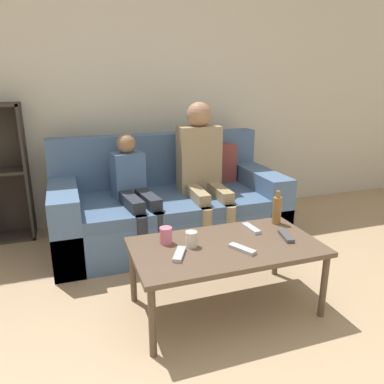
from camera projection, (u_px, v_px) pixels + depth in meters
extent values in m
cube|color=beige|center=(133.00, 87.00, 3.55)|extent=(12.00, 0.06, 2.60)
cube|color=#4C6B93|center=(169.00, 223.00, 3.30)|extent=(1.93, 0.94, 0.33)
cube|color=#466288|center=(171.00, 203.00, 3.16)|extent=(1.49, 0.76, 0.10)
cube|color=#4C6B93|center=(157.00, 159.00, 3.50)|extent=(1.93, 0.18, 0.47)
cube|color=#4C6B93|center=(66.00, 221.00, 3.00)|extent=(0.22, 0.94, 0.59)
cube|color=#4C6B93|center=(256.00, 199.00, 3.53)|extent=(0.22, 0.94, 0.59)
cube|color=#93423D|center=(217.00, 164.00, 3.55)|extent=(0.36, 0.12, 0.36)
cube|color=#332D28|center=(27.00, 172.00, 3.28)|extent=(0.02, 0.28, 1.19)
cylinder|color=brown|center=(152.00, 322.00, 1.90)|extent=(0.04, 0.04, 0.41)
cylinder|color=brown|center=(324.00, 286.00, 2.23)|extent=(0.04, 0.04, 0.41)
cylinder|color=brown|center=(133.00, 273.00, 2.38)|extent=(0.04, 0.04, 0.41)
cylinder|color=brown|center=(276.00, 249.00, 2.71)|extent=(0.04, 0.04, 0.41)
cube|color=brown|center=(226.00, 247.00, 2.24)|extent=(1.13, 0.61, 0.03)
cylinder|color=#9E8966|center=(207.00, 234.00, 2.94)|extent=(0.09, 0.09, 0.43)
cylinder|color=#9E8966|center=(230.00, 231.00, 3.00)|extent=(0.09, 0.09, 0.43)
cube|color=#9E8966|center=(197.00, 194.00, 3.08)|extent=(0.11, 0.42, 0.09)
cube|color=#9E8966|center=(219.00, 192.00, 3.14)|extent=(0.11, 0.42, 0.09)
cube|color=#9E8966|center=(199.00, 159.00, 3.27)|extent=(0.37, 0.21, 0.57)
sphere|color=#A87A5B|center=(199.00, 115.00, 3.16)|extent=(0.21, 0.21, 0.21)
cylinder|color=#282D38|center=(142.00, 243.00, 2.78)|extent=(0.10, 0.10, 0.43)
cylinder|color=#282D38|center=(160.00, 240.00, 2.84)|extent=(0.10, 0.10, 0.43)
cube|color=#282D38|center=(130.00, 201.00, 2.91)|extent=(0.16, 0.43, 0.09)
cube|color=#282D38|center=(147.00, 198.00, 2.97)|extent=(0.16, 0.43, 0.09)
cube|color=#476693|center=(128.00, 175.00, 3.11)|extent=(0.28, 0.23, 0.38)
sphere|color=#936B4C|center=(126.00, 144.00, 3.03)|extent=(0.16, 0.16, 0.16)
cylinder|color=silver|center=(191.00, 239.00, 2.20)|extent=(0.07, 0.07, 0.09)
cylinder|color=pink|center=(166.00, 235.00, 2.24)|extent=(0.08, 0.08, 0.10)
cube|color=#47474C|center=(286.00, 236.00, 2.33)|extent=(0.08, 0.18, 0.02)
cube|color=#B7B7BC|center=(242.00, 249.00, 2.16)|extent=(0.12, 0.17, 0.02)
cube|color=#B7B7BC|center=(179.00, 254.00, 2.09)|extent=(0.12, 0.17, 0.02)
cube|color=#B7B7BC|center=(251.00, 228.00, 2.45)|extent=(0.06, 0.17, 0.02)
cylinder|color=olive|center=(277.00, 211.00, 2.54)|extent=(0.06, 0.06, 0.19)
cylinder|color=olive|center=(278.00, 194.00, 2.50)|extent=(0.03, 0.03, 0.05)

